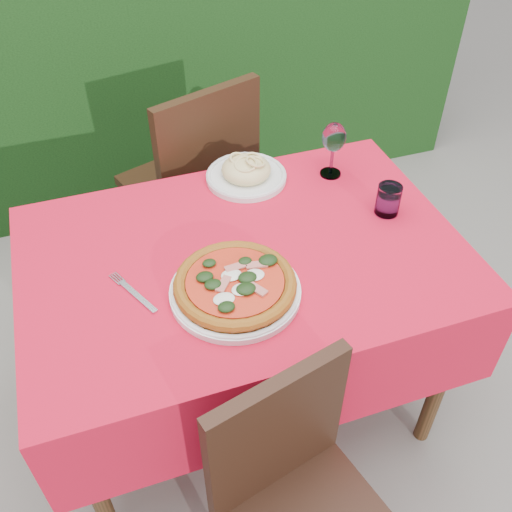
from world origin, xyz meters
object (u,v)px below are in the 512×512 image
object	(u,v)px
chair_far	(197,178)
water_glass	(388,201)
fork	(138,296)
pizza_plate	(235,286)
wine_glass	(334,139)
pasta_plate	(246,172)
chair_near	(297,494)

from	to	relation	value
chair_far	water_glass	size ratio (longest dim) A/B	9.85
chair_far	fork	size ratio (longest dim) A/B	4.56
pizza_plate	wine_glass	world-z (taller)	wine_glass
pasta_plate	wine_glass	distance (m)	0.30
pasta_plate	pizza_plate	bearing A→B (deg)	-111.41
chair_near	water_glass	bearing A→B (deg)	35.13
water_glass	wine_glass	size ratio (longest dim) A/B	0.51
pizza_plate	pasta_plate	world-z (taller)	pasta_plate
water_glass	chair_near	bearing A→B (deg)	-130.68
water_glass	wine_glass	bearing A→B (deg)	107.54
chair_near	wine_glass	distance (m)	1.06
chair_near	fork	size ratio (longest dim) A/B	3.98
water_glass	pasta_plate	bearing A→B (deg)	138.74
chair_far	water_glass	xyz separation A→B (m)	(0.45, -0.66, 0.25)
pasta_plate	water_glass	bearing A→B (deg)	-41.26
pizza_plate	pasta_plate	distance (m)	0.53
water_glass	fork	xyz separation A→B (m)	(-0.79, -0.11, -0.04)
chair_far	water_glass	bearing A→B (deg)	105.08
pasta_plate	fork	xyz separation A→B (m)	(-0.44, -0.42, -0.02)
chair_near	chair_far	size ratio (longest dim) A/B	0.87
pasta_plate	wine_glass	xyz separation A→B (m)	(0.28, -0.06, 0.11)
chair_near	pizza_plate	size ratio (longest dim) A/B	2.07
wine_glass	fork	distance (m)	0.81
wine_glass	fork	bearing A→B (deg)	-153.70
chair_far	wine_glass	world-z (taller)	chair_far
chair_near	pasta_plate	distance (m)	0.99
pizza_plate	water_glass	world-z (taller)	water_glass
chair_far	pasta_plate	bearing A→B (deg)	86.07
chair_far	fork	world-z (taller)	chair_far
chair_far	wine_glass	size ratio (longest dim) A/B	4.99
chair_far	pizza_plate	world-z (taller)	chair_far
water_glass	wine_glass	xyz separation A→B (m)	(-0.08, 0.24, 0.09)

